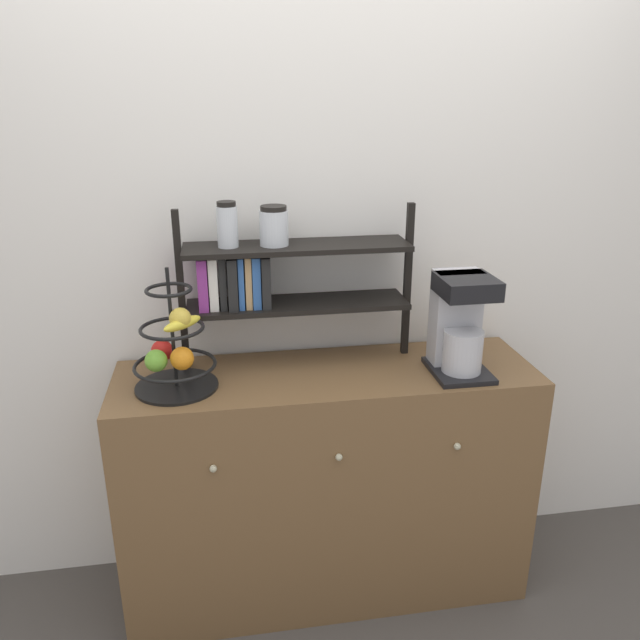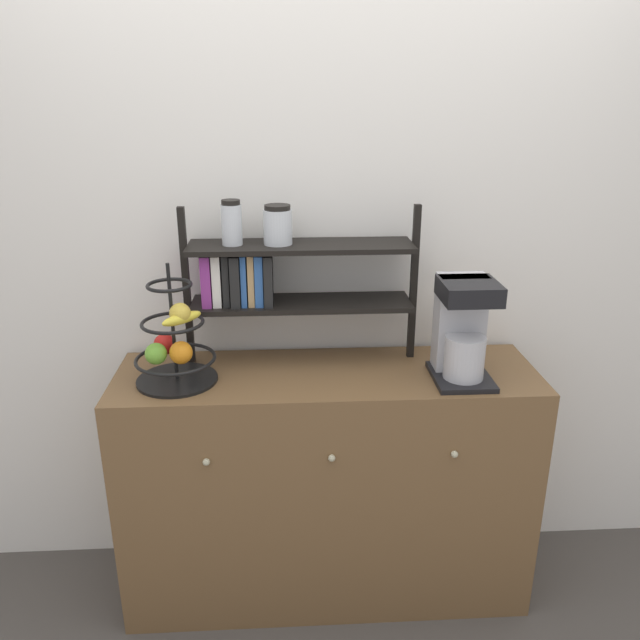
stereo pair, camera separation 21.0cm
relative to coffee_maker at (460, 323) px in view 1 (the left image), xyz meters
The scene contains 6 objects.
ground_plane 1.19m from the coffee_maker, 159.77° to the right, with size 12.00×12.00×0.00m, color #47423D.
wall_back 0.59m from the coffee_maker, 144.58° to the left, with size 7.00×0.05×2.60m, color silver.
sideboard 0.78m from the coffee_maker, behind, with size 1.48×0.46×0.91m.
coffee_maker is the anchor object (origin of this frame).
fruit_stand 0.97m from the coffee_maker, behind, with size 0.27×0.27×0.41m.
shelf_hutch 0.69m from the coffee_maker, 164.01° to the left, with size 0.83×0.20×0.58m.
Camera 1 is at (-0.35, -1.73, 1.83)m, focal length 35.00 mm.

